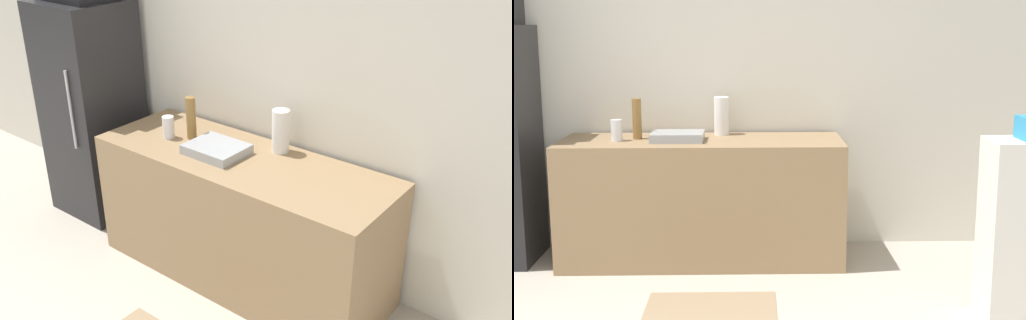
{
  "view_description": "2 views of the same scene",
  "coord_description": "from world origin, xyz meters",
  "views": [
    {
      "loc": [
        2.33,
        -0.07,
        2.37
      ],
      "look_at": [
        0.7,
        2.03,
        1.09
      ],
      "focal_mm": 40.0,
      "sensor_mm": 36.0,
      "label": 1
    },
    {
      "loc": [
        0.67,
        -2.55,
        1.65
      ],
      "look_at": [
        0.78,
        1.58,
        0.87
      ],
      "focal_mm": 50.0,
      "sensor_mm": 36.0,
      "label": 2
    }
  ],
  "objects": [
    {
      "name": "paper_towel_roll",
      "position": [
        0.45,
        2.6,
        1.01
      ],
      "size": [
        0.11,
        0.11,
        0.27
      ],
      "primitive_type": "cylinder",
      "color": "white",
      "rests_on": "counter"
    },
    {
      "name": "counter",
      "position": [
        0.32,
        2.37,
        0.43
      ],
      "size": [
        1.97,
        0.69,
        0.87
      ],
      "primitive_type": "cube",
      "color": "#937551",
      "rests_on": "ground_plane"
    },
    {
      "name": "bottle_short",
      "position": [
        -0.26,
        2.33,
        0.94
      ],
      "size": [
        0.08,
        0.08,
        0.15
      ],
      "primitive_type": "cylinder",
      "color": "silver",
      "rests_on": "counter"
    },
    {
      "name": "sink_basin",
      "position": [
        0.16,
        2.33,
        0.9
      ],
      "size": [
        0.36,
        0.29,
        0.06
      ],
      "primitive_type": "cube",
      "color": "#9EA3A8",
      "rests_on": "counter"
    },
    {
      "name": "bottle_tall",
      "position": [
        -0.13,
        2.41,
        1.01
      ],
      "size": [
        0.06,
        0.06,
        0.28
      ],
      "primitive_type": "cylinder",
      "color": "olive",
      "rests_on": "counter"
    },
    {
      "name": "kitchen_rug",
      "position": [
        0.42,
        1.46,
        0.0
      ],
      "size": [
        0.78,
        0.49,
        0.01
      ],
      "primitive_type": "cube",
      "color": "#937A5B",
      "rests_on": "ground_plane"
    },
    {
      "name": "wall_back",
      "position": [
        0.0,
        2.78,
        1.3
      ],
      "size": [
        8.0,
        0.06,
        2.6
      ],
      "primitive_type": "cube",
      "color": "silver",
      "rests_on": "ground_plane"
    }
  ]
}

